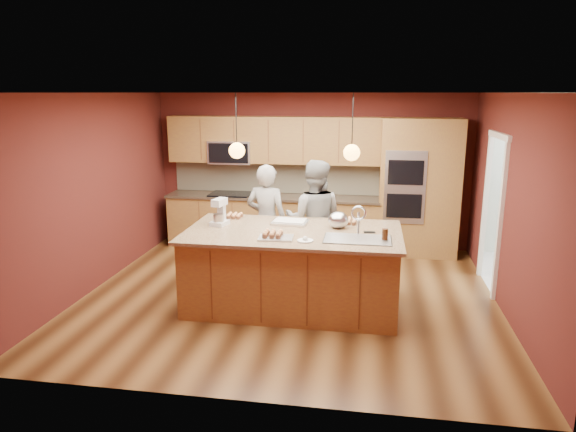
% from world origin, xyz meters
% --- Properties ---
extents(floor, '(5.50, 5.50, 0.00)m').
position_xyz_m(floor, '(0.00, 0.00, 0.00)').
color(floor, '#3F2310').
rests_on(floor, ground).
extents(ceiling, '(5.50, 5.50, 0.00)m').
position_xyz_m(ceiling, '(0.00, 0.00, 2.70)').
color(ceiling, silver).
rests_on(ceiling, ground).
extents(wall_back, '(5.50, 0.00, 5.50)m').
position_xyz_m(wall_back, '(0.00, 2.50, 1.35)').
color(wall_back, '#4D1A16').
rests_on(wall_back, ground).
extents(wall_front, '(5.50, 0.00, 5.50)m').
position_xyz_m(wall_front, '(0.00, -2.50, 1.35)').
color(wall_front, '#4D1A16').
rests_on(wall_front, ground).
extents(wall_left, '(0.00, 5.00, 5.00)m').
position_xyz_m(wall_left, '(-2.75, 0.00, 1.35)').
color(wall_left, '#4D1A16').
rests_on(wall_left, ground).
extents(wall_right, '(0.00, 5.00, 5.00)m').
position_xyz_m(wall_right, '(2.75, 0.00, 1.35)').
color(wall_right, '#4D1A16').
rests_on(wall_right, ground).
extents(cabinet_run, '(3.74, 0.64, 2.30)m').
position_xyz_m(cabinet_run, '(-0.68, 2.25, 0.98)').
color(cabinet_run, brown).
rests_on(cabinet_run, floor).
extents(oven_column, '(1.30, 0.62, 2.30)m').
position_xyz_m(oven_column, '(1.85, 2.19, 1.15)').
color(oven_column, brown).
rests_on(oven_column, floor).
extents(doorway_trim, '(0.08, 1.11, 2.20)m').
position_xyz_m(doorway_trim, '(2.73, 0.80, 1.05)').
color(doorway_trim, white).
rests_on(doorway_trim, wall_right).
extents(pendant_left, '(0.20, 0.20, 0.80)m').
position_xyz_m(pendant_left, '(-0.61, -0.29, 2.00)').
color(pendant_left, black).
rests_on(pendant_left, ceiling).
extents(pendant_right, '(0.20, 0.20, 0.80)m').
position_xyz_m(pendant_right, '(0.80, -0.29, 2.00)').
color(pendant_right, black).
rests_on(pendant_right, ceiling).
extents(island, '(2.72, 1.52, 1.38)m').
position_xyz_m(island, '(0.11, -0.29, 0.51)').
color(island, brown).
rests_on(island, floor).
extents(person_left, '(0.67, 0.49, 1.70)m').
position_xyz_m(person_left, '(-0.45, 0.72, 0.85)').
color(person_left, black).
rests_on(person_left, floor).
extents(person_right, '(0.87, 0.69, 1.77)m').
position_xyz_m(person_right, '(0.25, 0.72, 0.89)').
color(person_right, gray).
rests_on(person_right, floor).
extents(stand_mixer, '(0.23, 0.29, 0.35)m').
position_xyz_m(stand_mixer, '(-0.90, -0.15, 1.15)').
color(stand_mixer, silver).
rests_on(stand_mixer, island).
extents(sheet_cake, '(0.49, 0.38, 0.05)m').
position_xyz_m(sheet_cake, '(0.00, 0.07, 1.02)').
color(sheet_cake, silver).
rests_on(sheet_cake, island).
extents(cooling_rack, '(0.43, 0.32, 0.02)m').
position_xyz_m(cooling_rack, '(-0.05, -0.67, 1.01)').
color(cooling_rack, silver).
rests_on(cooling_rack, island).
extents(mixing_bowl, '(0.26, 0.26, 0.22)m').
position_xyz_m(mixing_bowl, '(0.65, -0.06, 1.10)').
color(mixing_bowl, silver).
rests_on(mixing_bowl, island).
extents(plate, '(0.19, 0.19, 0.01)m').
position_xyz_m(plate, '(0.31, -0.73, 1.01)').
color(plate, white).
rests_on(plate, island).
extents(tumbler, '(0.07, 0.07, 0.14)m').
position_xyz_m(tumbler, '(1.23, -0.55, 1.07)').
color(tumbler, '#371B0B').
rests_on(tumbler, island).
extents(phone, '(0.15, 0.09, 0.01)m').
position_xyz_m(phone, '(1.05, -0.22, 1.01)').
color(phone, black).
rests_on(phone, island).
extents(cupcakes_left, '(0.22, 0.22, 0.06)m').
position_xyz_m(cupcakes_left, '(-0.81, 0.26, 1.03)').
color(cupcakes_left, tan).
rests_on(cupcakes_left, island).
extents(cupcakes_rack, '(0.24, 0.24, 0.07)m').
position_xyz_m(cupcakes_rack, '(-0.10, -0.66, 1.05)').
color(cupcakes_rack, tan).
rests_on(cupcakes_rack, island).
extents(cupcakes_right, '(0.21, 0.28, 0.06)m').
position_xyz_m(cupcakes_right, '(0.78, 0.21, 1.03)').
color(cupcakes_right, tan).
rests_on(cupcakes_right, island).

